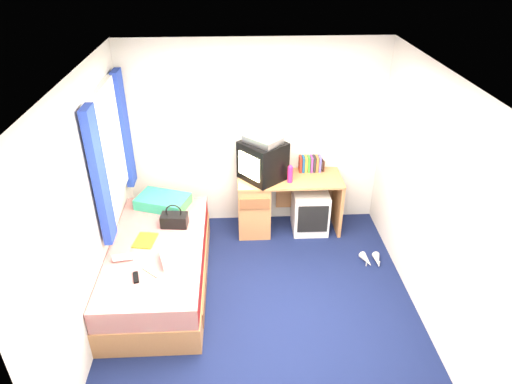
{
  "coord_description": "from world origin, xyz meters",
  "views": [
    {
      "loc": [
        -0.25,
        -3.55,
        3.43
      ],
      "look_at": [
        -0.03,
        0.7,
        0.98
      ],
      "focal_mm": 32.0,
      "sensor_mm": 36.0,
      "label": 1
    }
  ],
  "objects_px": {
    "storage_cube": "(310,211)",
    "magazine": "(145,240)",
    "aerosol_can": "(276,171)",
    "colour_swatch_fan": "(152,271)",
    "handbag": "(174,220)",
    "vcr": "(263,139)",
    "picture_frame": "(322,165)",
    "remote_control": "(136,277)",
    "white_heels": "(372,260)",
    "crt_tv": "(263,161)",
    "pink_water_bottle": "(290,175)",
    "towel": "(177,256)",
    "pillow": "(163,201)",
    "water_bottle": "(123,257)",
    "bed": "(159,265)",
    "desk": "(267,201)"
  },
  "relations": [
    {
      "from": "aerosol_can",
      "to": "remote_control",
      "type": "xyz_separation_m",
      "value": [
        -1.47,
        -1.59,
        -0.29
      ]
    },
    {
      "from": "pink_water_bottle",
      "to": "water_bottle",
      "type": "xyz_separation_m",
      "value": [
        -1.81,
        -1.17,
        -0.28
      ]
    },
    {
      "from": "vcr",
      "to": "remote_control",
      "type": "distance_m",
      "value": 2.17
    },
    {
      "from": "white_heels",
      "to": "picture_frame",
      "type": "bearing_deg",
      "value": 115.81
    },
    {
      "from": "remote_control",
      "to": "desk",
      "type": "bearing_deg",
      "value": 34.69
    },
    {
      "from": "pillow",
      "to": "aerosol_can",
      "type": "distance_m",
      "value": 1.42
    },
    {
      "from": "picture_frame",
      "to": "colour_swatch_fan",
      "type": "xyz_separation_m",
      "value": [
        -1.95,
        -1.67,
        -0.27
      ]
    },
    {
      "from": "bed",
      "to": "picture_frame",
      "type": "xyz_separation_m",
      "value": [
        1.96,
        1.23,
        0.55
      ]
    },
    {
      "from": "white_heels",
      "to": "aerosol_can",
      "type": "bearing_deg",
      "value": 143.08
    },
    {
      "from": "pillow",
      "to": "pink_water_bottle",
      "type": "height_order",
      "value": "pink_water_bottle"
    },
    {
      "from": "desk",
      "to": "colour_swatch_fan",
      "type": "distance_m",
      "value": 1.94
    },
    {
      "from": "handbag",
      "to": "towel",
      "type": "distance_m",
      "value": 0.63
    },
    {
      "from": "handbag",
      "to": "remote_control",
      "type": "distance_m",
      "value": 0.92
    },
    {
      "from": "water_bottle",
      "to": "handbag",
      "type": "bearing_deg",
      "value": 52.8
    },
    {
      "from": "aerosol_can",
      "to": "colour_swatch_fan",
      "type": "xyz_separation_m",
      "value": [
        -1.34,
        -1.51,
        -0.29
      ]
    },
    {
      "from": "pillow",
      "to": "aerosol_can",
      "type": "bearing_deg",
      "value": 11.68
    },
    {
      "from": "handbag",
      "to": "remote_control",
      "type": "bearing_deg",
      "value": -102.74
    },
    {
      "from": "pink_water_bottle",
      "to": "magazine",
      "type": "height_order",
      "value": "pink_water_bottle"
    },
    {
      "from": "storage_cube",
      "to": "magazine",
      "type": "distance_m",
      "value": 2.16
    },
    {
      "from": "white_heels",
      "to": "magazine",
      "type": "bearing_deg",
      "value": -176.23
    },
    {
      "from": "aerosol_can",
      "to": "remote_control",
      "type": "distance_m",
      "value": 2.19
    },
    {
      "from": "magazine",
      "to": "remote_control",
      "type": "bearing_deg",
      "value": -89.24
    },
    {
      "from": "magazine",
      "to": "colour_swatch_fan",
      "type": "height_order",
      "value": "magazine"
    },
    {
      "from": "handbag",
      "to": "magazine",
      "type": "bearing_deg",
      "value": -131.3
    },
    {
      "from": "picture_frame",
      "to": "desk",
      "type": "bearing_deg",
      "value": -173.38
    },
    {
      "from": "magazine",
      "to": "handbag",
      "type": "bearing_deg",
      "value": 43.72
    },
    {
      "from": "bed",
      "to": "handbag",
      "type": "relative_size",
      "value": 6.55
    },
    {
      "from": "towel",
      "to": "magazine",
      "type": "bearing_deg",
      "value": 137.34
    },
    {
      "from": "pillow",
      "to": "picture_frame",
      "type": "bearing_deg",
      "value": 12.63
    },
    {
      "from": "crt_tv",
      "to": "colour_swatch_fan",
      "type": "relative_size",
      "value": 2.96
    },
    {
      "from": "magazine",
      "to": "water_bottle",
      "type": "relative_size",
      "value": 1.4
    },
    {
      "from": "remote_control",
      "to": "pink_water_bottle",
      "type": "bearing_deg",
      "value": 27.43
    },
    {
      "from": "towel",
      "to": "water_bottle",
      "type": "xyz_separation_m",
      "value": [
        -0.54,
        0.03,
        -0.02
      ]
    },
    {
      "from": "bed",
      "to": "magazine",
      "type": "relative_size",
      "value": 7.14
    },
    {
      "from": "towel",
      "to": "remote_control",
      "type": "xyz_separation_m",
      "value": [
        -0.37,
        -0.25,
        -0.04
      ]
    },
    {
      "from": "towel",
      "to": "desk",
      "type": "bearing_deg",
      "value": 52.71
    },
    {
      "from": "desk",
      "to": "picture_frame",
      "type": "height_order",
      "value": "picture_frame"
    },
    {
      "from": "colour_swatch_fan",
      "to": "white_heels",
      "type": "bearing_deg",
      "value": 15.82
    },
    {
      "from": "bed",
      "to": "vcr",
      "type": "distance_m",
      "value": 1.87
    },
    {
      "from": "remote_control",
      "to": "towel",
      "type": "bearing_deg",
      "value": 20.02
    },
    {
      "from": "pink_water_bottle",
      "to": "towel",
      "type": "bearing_deg",
      "value": -136.59
    },
    {
      "from": "colour_swatch_fan",
      "to": "remote_control",
      "type": "bearing_deg",
      "value": -148.18
    },
    {
      "from": "aerosol_can",
      "to": "towel",
      "type": "height_order",
      "value": "aerosol_can"
    },
    {
      "from": "pink_water_bottle",
      "to": "vcr",
      "type": "bearing_deg",
      "value": 159.07
    },
    {
      "from": "picture_frame",
      "to": "pink_water_bottle",
      "type": "bearing_deg",
      "value": -153.84
    },
    {
      "from": "vcr",
      "to": "picture_frame",
      "type": "xyz_separation_m",
      "value": [
        0.78,
        0.18,
        -0.45
      ]
    },
    {
      "from": "vcr",
      "to": "towel",
      "type": "bearing_deg",
      "value": -80.86
    },
    {
      "from": "pillow",
      "to": "storage_cube",
      "type": "xyz_separation_m",
      "value": [
        1.82,
        0.21,
        -0.33
      ]
    },
    {
      "from": "picture_frame",
      "to": "remote_control",
      "type": "bearing_deg",
      "value": -147.76
    },
    {
      "from": "handbag",
      "to": "aerosol_can",
      "type": "bearing_deg",
      "value": 35.82
    }
  ]
}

